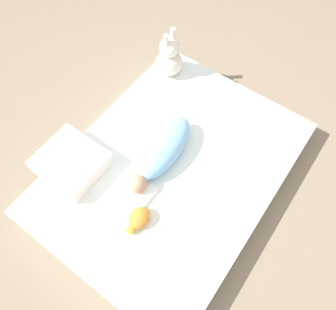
{
  "coord_description": "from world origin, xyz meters",
  "views": [
    {
      "loc": [
        0.68,
        0.47,
        1.73
      ],
      "look_at": [
        -0.02,
        -0.04,
        0.17
      ],
      "focal_mm": 35.0,
      "sensor_mm": 36.0,
      "label": 1
    }
  ],
  "objects_px": {
    "pillow": "(71,162)",
    "bunny_plush": "(169,58)",
    "turtle_plush": "(138,219)",
    "swaddled_baby": "(162,150)"
  },
  "relations": [
    {
      "from": "swaddled_baby",
      "to": "bunny_plush",
      "type": "relative_size",
      "value": 1.66
    },
    {
      "from": "bunny_plush",
      "to": "turtle_plush",
      "type": "relative_size",
      "value": 2.02
    },
    {
      "from": "pillow",
      "to": "turtle_plush",
      "type": "distance_m",
      "value": 0.49
    },
    {
      "from": "bunny_plush",
      "to": "turtle_plush",
      "type": "xyz_separation_m",
      "value": [
        0.91,
        0.47,
        -0.09
      ]
    },
    {
      "from": "pillow",
      "to": "bunny_plush",
      "type": "height_order",
      "value": "bunny_plush"
    },
    {
      "from": "bunny_plush",
      "to": "turtle_plush",
      "type": "height_order",
      "value": "bunny_plush"
    },
    {
      "from": "turtle_plush",
      "to": "swaddled_baby",
      "type": "bearing_deg",
      "value": -160.99
    },
    {
      "from": "pillow",
      "to": "turtle_plush",
      "type": "bearing_deg",
      "value": 86.48
    },
    {
      "from": "swaddled_baby",
      "to": "turtle_plush",
      "type": "bearing_deg",
      "value": 15.84
    },
    {
      "from": "pillow",
      "to": "bunny_plush",
      "type": "xyz_separation_m",
      "value": [
        -0.88,
        0.02,
        0.08
      ]
    }
  ]
}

